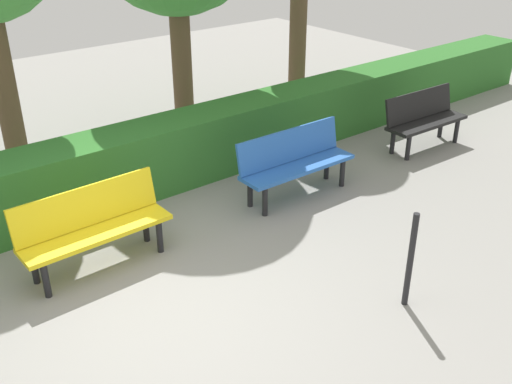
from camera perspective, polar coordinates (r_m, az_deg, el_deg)
ground_plane at (r=5.96m, az=-9.44°, el=-10.55°), size 20.46×20.46×0.00m
bench_black at (r=9.53m, az=15.75°, el=6.89°), size 1.45×0.52×0.86m
bench_blue at (r=7.69m, az=3.71°, el=3.06°), size 1.64×0.48×0.86m
bench_yellow at (r=6.44m, az=-15.33°, el=-3.01°), size 1.59×0.49×0.86m
hedge_row at (r=7.93m, az=-10.37°, el=3.12°), size 16.46×0.72×0.89m
railing_post_mid at (r=5.79m, az=14.54°, el=-6.35°), size 0.06×0.06×1.00m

